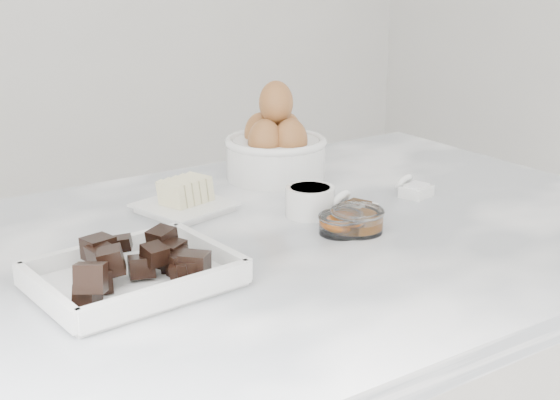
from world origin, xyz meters
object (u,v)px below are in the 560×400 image
at_px(sugar_ramekin, 310,200).
at_px(egg_bowl, 276,147).
at_px(honey_bowl, 357,220).
at_px(chocolate_dish, 134,268).
at_px(salt_spoon, 413,189).
at_px(zest_bowl, 341,223).
at_px(butter_plate, 183,200).
at_px(vanilla_spoon, 352,208).

xyz_separation_m(sugar_ramekin, egg_bowl, (0.07, 0.20, 0.03)).
xyz_separation_m(sugar_ramekin, honey_bowl, (0.01, -0.10, -0.01)).
distance_m(chocolate_dish, sugar_ramekin, 0.35).
xyz_separation_m(chocolate_dish, salt_spoon, (0.54, 0.08, -0.01)).
bearing_deg(chocolate_dish, honey_bowl, -0.24).
distance_m(zest_bowl, salt_spoon, 0.23).
distance_m(butter_plate, vanilla_spoon, 0.27).
distance_m(butter_plate, honey_bowl, 0.28).
xyz_separation_m(egg_bowl, vanilla_spoon, (-0.03, -0.25, -0.04)).
bearing_deg(egg_bowl, chocolate_dish, -143.87).
bearing_deg(honey_bowl, zest_bowl, 165.93).
bearing_deg(salt_spoon, chocolate_dish, -171.63).
bearing_deg(butter_plate, chocolate_dish, -129.47).
bearing_deg(butter_plate, honey_bowl, -52.74).
height_order(sugar_ramekin, egg_bowl, egg_bowl).
bearing_deg(salt_spoon, butter_plate, 158.36).
xyz_separation_m(butter_plate, honey_bowl, (0.17, -0.22, -0.00)).
bearing_deg(chocolate_dish, zest_bowl, 0.84).
xyz_separation_m(honey_bowl, zest_bowl, (-0.03, 0.01, -0.00)).
distance_m(egg_bowl, vanilla_spoon, 0.25).
xyz_separation_m(chocolate_dish, vanilla_spoon, (0.39, 0.05, -0.01)).
relative_size(egg_bowl, honey_bowl, 2.30).
bearing_deg(sugar_ramekin, vanilla_spoon, -42.81).
relative_size(vanilla_spoon, salt_spoon, 1.19).
xyz_separation_m(chocolate_dish, honey_bowl, (0.35, -0.00, -0.01)).
xyz_separation_m(butter_plate, egg_bowl, (0.23, 0.08, 0.04)).
relative_size(sugar_ramekin, egg_bowl, 0.42).
bearing_deg(vanilla_spoon, chocolate_dish, -172.24).
height_order(egg_bowl, honey_bowl, egg_bowl).
xyz_separation_m(butter_plate, vanilla_spoon, (0.20, -0.17, -0.01)).
bearing_deg(honey_bowl, vanilla_spoon, 58.08).
bearing_deg(vanilla_spoon, zest_bowl, -140.85).
relative_size(chocolate_dish, vanilla_spoon, 3.01).
distance_m(egg_bowl, zest_bowl, 0.31).
height_order(butter_plate, sugar_ramekin, butter_plate).
bearing_deg(butter_plate, vanilla_spoon, -39.73).
bearing_deg(zest_bowl, butter_plate, 123.71).
height_order(sugar_ramekin, vanilla_spoon, sugar_ramekin).
distance_m(honey_bowl, vanilla_spoon, 0.06).
bearing_deg(salt_spoon, egg_bowl, 120.47).
relative_size(honey_bowl, salt_spoon, 1.15).
bearing_deg(zest_bowl, chocolate_dish, -179.16).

